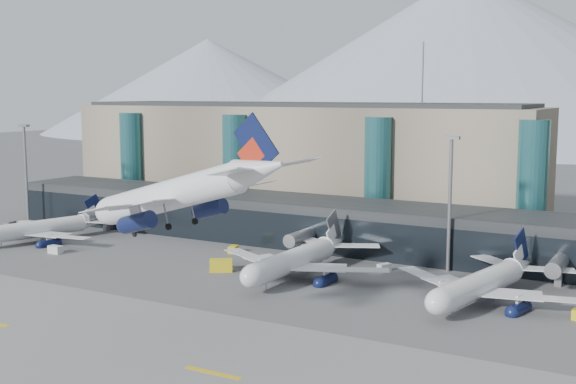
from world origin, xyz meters
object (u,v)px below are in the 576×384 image
object	(u,v)px
veh_a	(55,250)
veh_g	(318,265)
veh_h	(221,265)
lightmast_left	(26,168)
veh_f	(10,225)
lightmast_mid	(450,196)
jet_parked_left	(49,223)
jet_parked_right	(489,274)
hero_jet	(188,185)
veh_d	(384,268)
veh_b	(233,249)
jet_parked_mid	(302,251)

from	to	relation	value
veh_a	veh_g	world-z (taller)	veh_a
veh_a	veh_h	xyz separation A→B (m)	(39.28, 4.15, 0.35)
lightmast_left	veh_f	bearing A→B (deg)	-81.19
lightmast_mid	jet_parked_left	distance (m)	90.44
jet_parked_right	veh_f	world-z (taller)	jet_parked_right
jet_parked_right	veh_h	distance (m)	49.26
hero_jet	veh_a	world-z (taller)	hero_jet
veh_d	veh_g	bearing A→B (deg)	135.96
lightmast_mid	veh_g	world-z (taller)	lightmast_mid
lightmast_left	veh_h	xyz separation A→B (m)	(72.50, -17.96, -13.24)
veh_a	veh_f	xyz separation A→B (m)	(-32.18, 15.37, -0.01)
veh_a	veh_d	size ratio (longest dim) A/B	1.13
hero_jet	veh_g	size ratio (longest dim) A/B	14.16
veh_f	veh_h	size ratio (longest dim) A/B	0.69
lightmast_left	veh_g	world-z (taller)	lightmast_left
lightmast_left	veh_b	xyz separation A→B (m)	(65.67, -3.37, -13.66)
veh_b	veh_d	world-z (taller)	veh_b
veh_f	veh_h	world-z (taller)	veh_h
lightmast_left	hero_jet	distance (m)	102.51
veh_h	jet_parked_mid	bearing A→B (deg)	-11.64
lightmast_left	jet_parked_left	distance (m)	27.06
lightmast_left	veh_d	world-z (taller)	lightmast_left
jet_parked_right	jet_parked_left	bearing A→B (deg)	102.13
hero_jet	veh_g	xyz separation A→B (m)	(-1.44, 42.51, -20.39)
veh_a	veh_h	world-z (taller)	veh_h
jet_parked_left	veh_d	world-z (taller)	jet_parked_left
hero_jet	veh_f	size ratio (longest dim) A/B	12.73
jet_parked_mid	hero_jet	bearing A→B (deg)	-174.79
lightmast_mid	veh_d	size ratio (longest dim) A/B	9.83
lightmast_left	jet_parked_left	bearing A→B (deg)	-30.53
jet_parked_left	jet_parked_right	distance (m)	99.83
veh_a	veh_f	distance (m)	35.66
veh_f	veh_h	distance (m)	72.34
veh_a	veh_b	xyz separation A→B (m)	(32.44, 18.74, -0.08)
jet_parked_left	veh_f	bearing A→B (deg)	90.33
lightmast_left	veh_a	world-z (taller)	lightmast_left
lightmast_left	veh_a	size ratio (longest dim) A/B	8.67
veh_b	veh_g	world-z (taller)	veh_g
lightmast_mid	jet_parked_left	size ratio (longest dim) A/B	0.76
lightmast_mid	hero_jet	world-z (taller)	hero_jet
veh_d	veh_g	world-z (taller)	veh_g
hero_jet	jet_parked_left	world-z (taller)	hero_jet
jet_parked_left	veh_d	xyz separation A→B (m)	(77.98, 9.73, -3.32)
jet_parked_right	lightmast_left	bearing A→B (deg)	96.14
hero_jet	jet_parked_left	xyz separation A→B (m)	(-67.67, 37.36, -17.10)
veh_a	veh_d	xyz separation A→B (m)	(66.30, 19.13, -0.09)
lightmast_mid	hero_jet	size ratio (longest dim) A/B	0.68
veh_d	veh_b	bearing A→B (deg)	115.38
veh_a	jet_parked_mid	bearing A→B (deg)	9.49
veh_b	hero_jet	bearing A→B (deg)	-166.87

